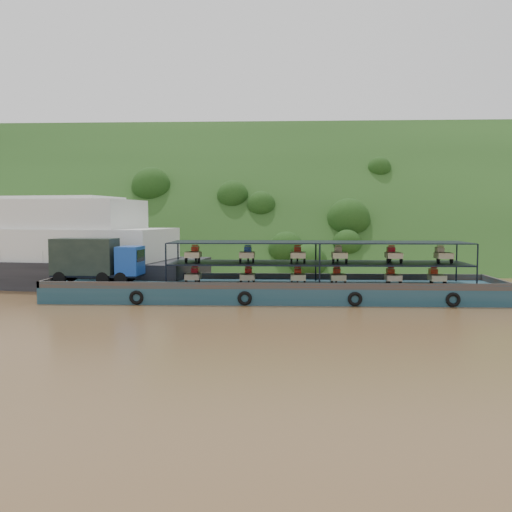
{
  "coord_description": "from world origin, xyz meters",
  "views": [
    {
      "loc": [
        0.2,
        -44.59,
        6.53
      ],
      "look_at": [
        -2.0,
        3.0,
        3.2
      ],
      "focal_mm": 40.0,
      "sensor_mm": 36.0,
      "label": 1
    }
  ],
  "objects": [
    {
      "name": "ground",
      "position": [
        0.0,
        0.0,
        0.0
      ],
      "size": [
        160.0,
        160.0,
        0.0
      ],
      "primitive_type": "plane",
      "color": "brown",
      "rests_on": "ground"
    },
    {
      "name": "cargo_barge",
      "position": [
        -1.96,
        0.06,
        1.19
      ],
      "size": [
        35.0,
        7.18,
        4.77
      ],
      "color": "#153B49",
      "rests_on": "ground"
    },
    {
      "name": "hillside",
      "position": [
        0.0,
        36.0,
        0.0
      ],
      "size": [
        140.0,
        39.6,
        39.6
      ],
      "primitive_type": "cube",
      "rotation": [
        0.79,
        0.0,
        0.0
      ],
      "color": "#1A3412",
      "rests_on": "ground"
    }
  ]
}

